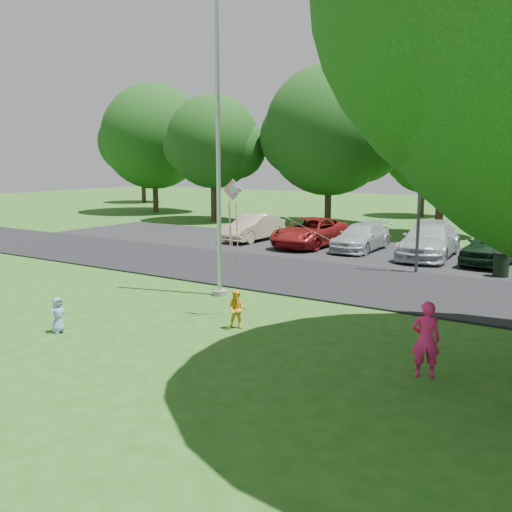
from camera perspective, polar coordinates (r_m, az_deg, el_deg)
The scene contains 12 objects.
ground at distance 12.50m, azimuth -4.52°, elevation -10.47°, with size 120.00×120.00×0.00m, color #235817.
park_road at distance 20.09m, azimuth 11.37°, elevation -2.80°, with size 60.00×6.00×0.06m, color black.
parking_strip at distance 26.14m, azimuth 16.70°, elevation -0.16°, with size 42.00×7.00×0.06m, color black.
flagpole at distance 17.84m, azimuth -3.78°, elevation 9.21°, with size 0.50×0.50×10.00m.
street_lamp at distance 22.12m, azimuth 16.78°, elevation 7.82°, with size 1.71×0.67×6.23m.
trash_can at distance 22.65m, azimuth 23.30°, elevation -0.87°, with size 0.59×0.59×0.94m.
tree_row at distance 33.99m, azimuth 24.11°, elevation 11.20°, with size 64.35×11.94×10.88m.
parked_cars at distance 26.06m, azimuth 16.40°, elevation 1.42°, with size 19.97×5.28×1.48m.
woman at distance 11.88m, azimuth 16.61°, elevation -7.99°, with size 0.57×0.37×1.55m, color #FA2170.
child_yellow at distance 14.60m, azimuth -1.91°, elevation -5.38°, with size 0.49×0.38×1.02m, color yellow.
child_blue at distance 15.15m, azimuth -19.18°, elevation -5.60°, with size 0.44×0.29×0.90m, color #8DA1D8.
kite at distance 15.18m, azimuth -1.97°, elevation 4.81°, with size 6.03×1.75×2.46m.
Camera 1 is at (7.21, -9.27, 4.29)m, focal length 40.00 mm.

